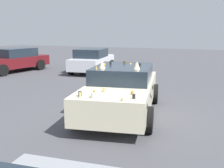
# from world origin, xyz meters

# --- Properties ---
(ground_plane) EXTENTS (60.00, 60.00, 0.00)m
(ground_plane) POSITION_xyz_m (0.00, 0.00, 0.00)
(ground_plane) COLOR #47474C
(art_car_decorated) EXTENTS (4.84, 2.69, 1.66)m
(art_car_decorated) POSITION_xyz_m (0.06, 0.01, 0.74)
(art_car_decorated) COLOR beige
(art_car_decorated) RESTS_ON ground
(parked_sedan_row_back_far) EXTENTS (4.75, 2.55, 1.43)m
(parked_sedan_row_back_far) POSITION_xyz_m (5.48, 9.09, 0.73)
(parked_sedan_row_back_far) COLOR #5B1419
(parked_sedan_row_back_far) RESTS_ON ground
(parked_sedan_near_right) EXTENTS (4.28, 2.38, 1.43)m
(parked_sedan_near_right) POSITION_xyz_m (7.14, 4.51, 0.72)
(parked_sedan_near_right) COLOR silver
(parked_sedan_near_right) RESTS_ON ground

